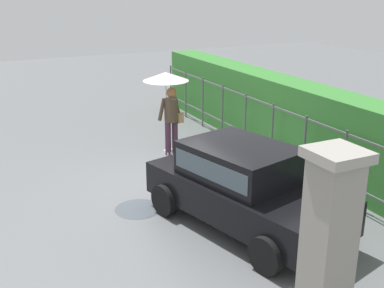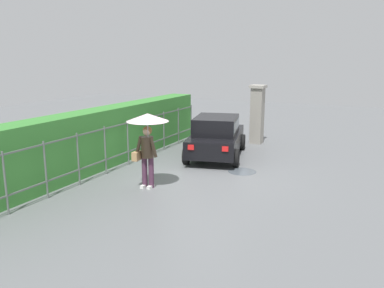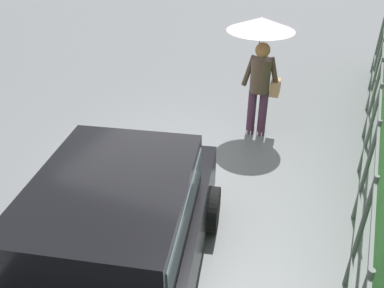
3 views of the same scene
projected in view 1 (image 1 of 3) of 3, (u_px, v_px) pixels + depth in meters
ground_plane at (173, 185)px, 10.30m from camera, size 40.00×40.00×0.00m
car at (243, 183)px, 8.40m from camera, size 3.99×2.56×1.48m
pedestrian at (168, 91)px, 11.73m from camera, size 1.13×1.13×2.09m
gate_pillar at (328, 245)px, 5.56m from camera, size 0.60×0.60×2.42m
fence_section at (258, 125)px, 11.79m from camera, size 10.77×0.05×1.50m
hedge_row at (282, 116)px, 12.04m from camera, size 11.72×0.90×1.90m
puddle_near at (138, 209)px, 9.23m from camera, size 0.90×0.90×0.00m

